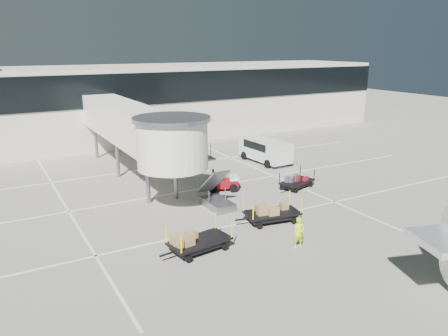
% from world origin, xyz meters
% --- Properties ---
extents(ground, '(140.00, 140.00, 0.00)m').
position_xyz_m(ground, '(0.00, 0.00, 0.00)').
color(ground, '#9F998E').
rests_on(ground, ground).
extents(lane_markings, '(40.00, 30.00, 0.02)m').
position_xyz_m(lane_markings, '(-0.67, 9.33, 0.01)').
color(lane_markings, white).
rests_on(lane_markings, ground).
extents(terminal, '(64.00, 12.11, 15.20)m').
position_xyz_m(terminal, '(-0.35, 29.94, 4.11)').
color(terminal, beige).
rests_on(terminal, ground).
extents(jet_bridge, '(5.70, 20.40, 6.03)m').
position_xyz_m(jet_bridge, '(-3.97, 12.26, 4.28)').
color(jet_bridge, white).
rests_on(jet_bridge, ground).
extents(baggage_tug, '(2.52, 2.14, 1.50)m').
position_xyz_m(baggage_tug, '(0.70, 7.94, 0.54)').
color(baggage_tug, maroon).
rests_on(baggage_tug, ground).
extents(suitcase_cart, '(3.48, 2.15, 1.34)m').
position_xyz_m(suitcase_cart, '(5.66, 5.63, 0.46)').
color(suitcase_cart, black).
rests_on(suitcase_cart, ground).
extents(box_cart_near, '(4.05, 2.13, 1.56)m').
position_xyz_m(box_cart_near, '(0.39, 1.18, 0.58)').
color(box_cart_near, black).
rests_on(box_cart_near, ground).
extents(box_cart_far, '(3.98, 1.98, 1.53)m').
position_xyz_m(box_cart_far, '(-5.17, -0.14, 0.59)').
color(box_cart_far, black).
rests_on(box_cart_far, ground).
extents(ground_worker, '(0.68, 0.52, 1.66)m').
position_xyz_m(ground_worker, '(-0.47, -2.19, 0.83)').
color(ground_worker, '#CCFF1A').
rests_on(ground_worker, ground).
extents(minivan, '(2.58, 5.42, 2.01)m').
position_xyz_m(minivan, '(7.90, 13.17, 1.21)').
color(minivan, white).
rests_on(minivan, ground).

